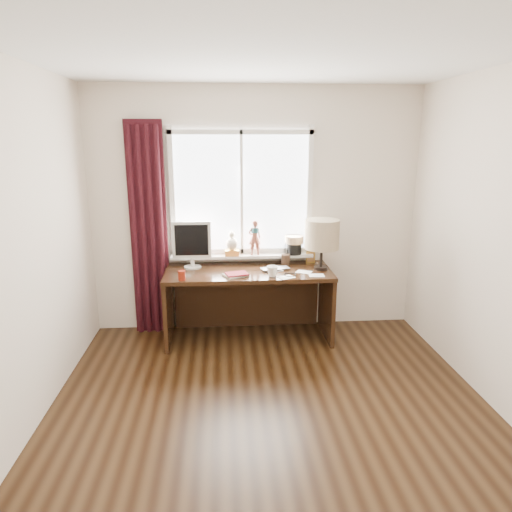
{
  "coord_description": "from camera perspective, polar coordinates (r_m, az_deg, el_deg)",
  "views": [
    {
      "loc": [
        -0.35,
        -2.85,
        2.07
      ],
      "look_at": [
        -0.05,
        1.25,
        1.0
      ],
      "focal_mm": 32.0,
      "sensor_mm": 36.0,
      "label": 1
    }
  ],
  "objects": [
    {
      "name": "curtain",
      "position": [
        4.91,
        -13.28,
        2.99
      ],
      "size": [
        0.38,
        0.09,
        2.25
      ],
      "color": "black",
      "rests_on": "floor"
    },
    {
      "name": "floor",
      "position": [
        3.54,
        2.47,
        -21.21
      ],
      "size": [
        3.5,
        4.0,
        0.0
      ],
      "primitive_type": "cube",
      "color": "#372311",
      "rests_on": "ground"
    },
    {
      "name": "icon_frame",
      "position": [
        4.98,
        6.84,
        -0.12
      ],
      "size": [
        0.1,
        0.03,
        0.13
      ],
      "color": "gold",
      "rests_on": "desk"
    },
    {
      "name": "wall_back",
      "position": [
        4.92,
        -0.06,
        5.59
      ],
      "size": [
        3.5,
        0.0,
        2.6
      ],
      "primitive_type": "cube",
      "rotation": [
        1.57,
        0.0,
        0.0
      ],
      "color": "beige",
      "rests_on": "ground"
    },
    {
      "name": "wall_left",
      "position": [
        3.27,
        -29.39,
        -0.98
      ],
      "size": [
        0.0,
        4.0,
        2.6
      ],
      "primitive_type": "cube",
      "rotation": [
        1.57,
        0.0,
        1.57
      ],
      "color": "beige",
      "rests_on": "ground"
    },
    {
      "name": "red_cup",
      "position": [
        4.4,
        -9.25,
        -2.42
      ],
      "size": [
        0.07,
        0.07,
        0.09
      ],
      "primitive_type": "cylinder",
      "color": "maroon",
      "rests_on": "desk"
    },
    {
      "name": "ceiling",
      "position": [
        2.92,
        3.08,
        25.01
      ],
      "size": [
        3.5,
        4.0,
        0.0
      ],
      "primitive_type": "cube",
      "color": "white",
      "rests_on": "wall_back"
    },
    {
      "name": "desk",
      "position": [
        4.84,
        -1.01,
        -4.25
      ],
      "size": [
        1.7,
        0.7,
        0.75
      ],
      "color": "#311D10",
      "rests_on": "floor"
    },
    {
      "name": "monitor",
      "position": [
        4.75,
        -8.03,
        1.77
      ],
      "size": [
        0.4,
        0.18,
        0.49
      ],
      "color": "beige",
      "rests_on": "desk"
    },
    {
      "name": "wall_front",
      "position": [
        1.2,
        15.55,
        -25.97
      ],
      "size": [
        3.5,
        0.0,
        2.6
      ],
      "primitive_type": "cube",
      "rotation": [
        1.57,
        0.0,
        0.0
      ],
      "color": "beige",
      "rests_on": "ground"
    },
    {
      "name": "notebook_stack",
      "position": [
        4.48,
        -2.5,
        -2.34
      ],
      "size": [
        0.27,
        0.24,
        0.03
      ],
      "color": "beige",
      "rests_on": "desk"
    },
    {
      "name": "loose_papers",
      "position": [
        4.55,
        5.82,
        -2.35
      ],
      "size": [
        0.48,
        0.33,
        0.0
      ],
      "color": "white",
      "rests_on": "desk"
    },
    {
      "name": "window",
      "position": [
        4.86,
        -1.57,
        5.55
      ],
      "size": [
        1.52,
        0.22,
        1.4
      ],
      "color": "white",
      "rests_on": "ground"
    },
    {
      "name": "laptop",
      "position": [
        4.7,
        2.43,
        -1.61
      ],
      "size": [
        0.33,
        0.25,
        0.02
      ],
      "primitive_type": "imported",
      "rotation": [
        0.0,
        0.0,
        0.23
      ],
      "color": "silver",
      "rests_on": "desk"
    },
    {
      "name": "table_lamp",
      "position": [
        4.68,
        8.25,
        2.63
      ],
      "size": [
        0.35,
        0.35,
        0.52
      ],
      "color": "black",
      "rests_on": "desk"
    },
    {
      "name": "brush_holder",
      "position": [
        4.86,
        3.72,
        -0.47
      ],
      "size": [
        0.09,
        0.09,
        0.25
      ],
      "color": "black",
      "rests_on": "desk"
    },
    {
      "name": "desk_cables",
      "position": [
        4.65,
        3.06,
        -1.87
      ],
      "size": [
        0.35,
        0.55,
        0.01
      ],
      "color": "black",
      "rests_on": "desk"
    },
    {
      "name": "mug",
      "position": [
        4.47,
        2.06,
        -1.88
      ],
      "size": [
        0.15,
        0.15,
        0.11
      ],
      "primitive_type": "imported",
      "rotation": [
        0.0,
        0.0,
        0.78
      ],
      "color": "white",
      "rests_on": "desk"
    }
  ]
}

